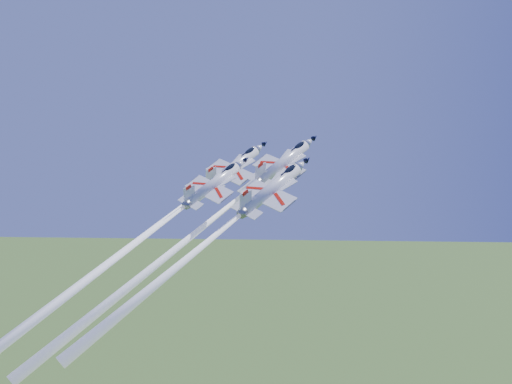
{
  "coord_description": "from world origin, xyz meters",
  "views": [
    {
      "loc": [
        3.91,
        -100.16,
        114.1
      ],
      "look_at": [
        0.0,
        0.0,
        94.4
      ],
      "focal_mm": 40.0,
      "sensor_mm": 36.0,
      "label": 1
    }
  ],
  "objects_px": {
    "jet_left": "(133,244)",
    "jet_slot": "(108,265)",
    "jet_lead": "(196,233)",
    "jet_right": "(208,241)"
  },
  "relations": [
    {
      "from": "jet_slot",
      "to": "jet_lead",
      "type": "bearing_deg",
      "value": 76.75
    },
    {
      "from": "jet_slot",
      "to": "jet_left",
      "type": "bearing_deg",
      "value": 123.63
    },
    {
      "from": "jet_left",
      "to": "jet_lead",
      "type": "bearing_deg",
      "value": 37.91
    },
    {
      "from": "jet_lead",
      "to": "jet_left",
      "type": "height_order",
      "value": "jet_lead"
    },
    {
      "from": "jet_lead",
      "to": "jet_left",
      "type": "bearing_deg",
      "value": -142.09
    },
    {
      "from": "jet_left",
      "to": "jet_slot",
      "type": "distance_m",
      "value": 9.33
    },
    {
      "from": "jet_lead",
      "to": "jet_left",
      "type": "distance_m",
      "value": 11.08
    },
    {
      "from": "jet_left",
      "to": "jet_right",
      "type": "relative_size",
      "value": 1.42
    },
    {
      "from": "jet_left",
      "to": "jet_slot",
      "type": "relative_size",
      "value": 1.08
    },
    {
      "from": "jet_left",
      "to": "jet_right",
      "type": "height_order",
      "value": "jet_left"
    }
  ]
}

